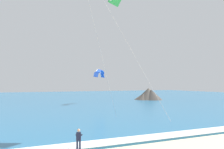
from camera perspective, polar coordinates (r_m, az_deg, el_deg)
sea at (r=77.24m, az=-19.07°, el=-5.71°), size 200.00×120.00×0.20m
surf_foam at (r=19.79m, az=-1.95°, el=-16.24°), size 200.00×2.02×0.04m
kitesurfer at (r=17.95m, az=-8.15°, el=-15.32°), size 0.65×0.64×1.69m
kite_distant at (r=56.09m, az=-2.98°, el=0.48°), size 4.23×4.75×2.03m
headland_right at (r=70.25m, az=8.80°, el=-4.98°), size 8.27×8.27×3.65m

